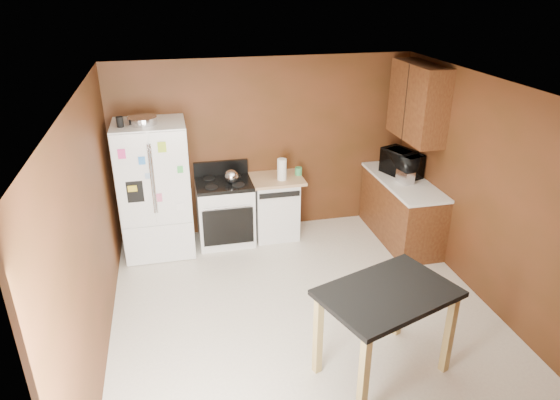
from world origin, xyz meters
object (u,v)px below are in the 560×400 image
object	(u,v)px
kettle	(231,176)
gas_range	(225,211)
dishwasher	(275,206)
refrigerator	(155,189)
microwave	(402,164)
island	(387,304)
green_canister	(298,171)
pen_cup	(120,122)
paper_towel	(282,169)
roasting_pan	(142,120)
toaster	(405,177)

from	to	relation	value
kettle	gas_range	world-z (taller)	gas_range
dishwasher	refrigerator	bearing A→B (deg)	-177.01
refrigerator	gas_range	world-z (taller)	refrigerator
microwave	island	world-z (taller)	microwave
green_canister	kettle	bearing A→B (deg)	-172.66
pen_cup	green_canister	world-z (taller)	pen_cup
paper_towel	gas_range	bearing A→B (deg)	175.57
pen_cup	kettle	xyz separation A→B (m)	(1.33, 0.11, -0.87)
dishwasher	microwave	bearing A→B (deg)	-9.83
roasting_pan	paper_towel	distance (m)	1.94
gas_range	island	distance (m)	3.13
green_canister	microwave	bearing A→B (deg)	-13.70
toaster	island	bearing A→B (deg)	-130.26
kettle	toaster	size ratio (longest dim) A/B	0.81
roasting_pan	pen_cup	size ratio (longest dim) A/B	2.84
microwave	pen_cup	bearing A→B (deg)	68.13
green_canister	refrigerator	size ratio (longest dim) A/B	0.06
pen_cup	kettle	distance (m)	1.59
microwave	dishwasher	bearing A→B (deg)	59.93
kettle	green_canister	xyz separation A→B (m)	(0.97, 0.12, -0.05)
pen_cup	kettle	world-z (taller)	pen_cup
pen_cup	island	xyz separation A→B (m)	(2.35, -2.73, -1.10)
green_canister	island	distance (m)	2.98
toaster	refrigerator	bearing A→B (deg)	159.83
roasting_pan	dishwasher	bearing A→B (deg)	4.22
pen_cup	dishwasher	size ratio (longest dim) A/B	0.14
gas_range	roasting_pan	bearing A→B (deg)	-174.09
refrigerator	pen_cup	bearing A→B (deg)	-160.18
dishwasher	island	size ratio (longest dim) A/B	0.64
microwave	gas_range	distance (m)	2.56
gas_range	dishwasher	world-z (taller)	gas_range
microwave	refrigerator	xyz separation A→B (m)	(-3.39, 0.22, -0.16)
kettle	green_canister	distance (m)	0.98
kettle	gas_range	xyz separation A→B (m)	(-0.10, 0.06, -0.53)
refrigerator	gas_range	size ratio (longest dim) A/B	1.64
roasting_pan	kettle	xyz separation A→B (m)	(1.07, 0.04, -0.85)
toaster	dishwasher	world-z (taller)	toaster
roasting_pan	kettle	size ratio (longest dim) A/B	1.87
kettle	microwave	world-z (taller)	microwave
kettle	microwave	size ratio (longest dim) A/B	0.33
paper_towel	dishwasher	distance (m)	0.60
roasting_pan	paper_towel	world-z (taller)	roasting_pan
kettle	refrigerator	distance (m)	1.02
refrigerator	paper_towel	bearing A→B (deg)	-0.05
green_canister	microwave	distance (m)	1.45
pen_cup	kettle	size ratio (longest dim) A/B	0.66
kettle	paper_towel	distance (m)	0.70
roasting_pan	island	world-z (taller)	roasting_pan
refrigerator	gas_range	xyz separation A→B (m)	(0.91, 0.06, -0.44)
kettle	paper_towel	bearing A→B (deg)	0.04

